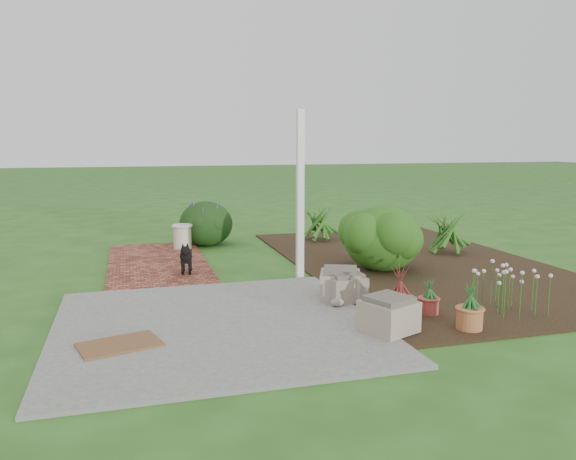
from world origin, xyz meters
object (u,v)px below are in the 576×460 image
object	(u,v)px
stone_trough_near	(388,316)
evergreen_shrub	(383,237)
cream_ceramic_urn	(182,237)
black_dog	(186,256)

from	to	relation	value
stone_trough_near	evergreen_shrub	world-z (taller)	evergreen_shrub
stone_trough_near	cream_ceramic_urn	bearing A→B (deg)	107.42
black_dog	cream_ceramic_urn	size ratio (longest dim) A/B	1.19
stone_trough_near	black_dog	size ratio (longest dim) A/B	0.93
evergreen_shrub	black_dog	bearing A→B (deg)	170.80
stone_trough_near	cream_ceramic_urn	size ratio (longest dim) A/B	1.11
stone_trough_near	evergreen_shrub	xyz separation A→B (m)	(1.24, 2.77, 0.35)
stone_trough_near	evergreen_shrub	distance (m)	3.06
black_dog	evergreen_shrub	xyz separation A→B (m)	(3.04, -0.49, 0.24)
black_dog	evergreen_shrub	size ratio (longest dim) A/B	0.43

